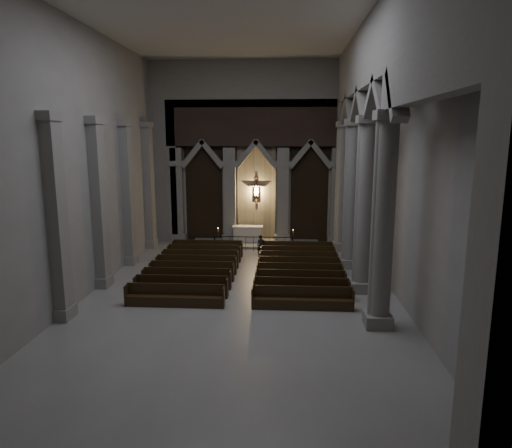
% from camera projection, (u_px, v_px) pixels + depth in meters
% --- Properties ---
extents(room, '(24.00, 24.10, 12.00)m').
position_uv_depth(room, '(239.00, 124.00, 18.74)').
color(room, gray).
rests_on(room, ground).
extents(sanctuary_wall, '(14.00, 0.77, 12.00)m').
position_uv_depth(sanctuary_wall, '(256.00, 144.00, 30.24)').
color(sanctuary_wall, gray).
rests_on(sanctuary_wall, ground).
extents(right_arcade, '(1.00, 24.00, 12.00)m').
position_uv_depth(right_arcade, '(369.00, 120.00, 19.67)').
color(right_arcade, gray).
rests_on(right_arcade, ground).
extents(left_pilasters, '(0.60, 13.00, 8.03)m').
position_uv_depth(left_pilasters, '(115.00, 200.00, 23.28)').
color(left_pilasters, gray).
rests_on(left_pilasters, ground).
extents(sanctuary_step, '(8.50, 2.60, 0.15)m').
position_uv_depth(sanctuary_step, '(255.00, 244.00, 30.55)').
color(sanctuary_step, gray).
rests_on(sanctuary_step, ground).
extents(altar, '(2.04, 0.82, 1.03)m').
position_uv_depth(altar, '(248.00, 233.00, 30.88)').
color(altar, beige).
rests_on(altar, sanctuary_step).
extents(altar_rail, '(5.00, 0.09, 0.98)m').
position_uv_depth(altar_rail, '(253.00, 241.00, 28.63)').
color(altar_rail, black).
rests_on(altar_rail, ground).
extents(candle_stand_left, '(0.23, 0.23, 1.34)m').
position_uv_depth(candle_stand_left, '(218.00, 243.00, 29.51)').
color(candle_stand_left, '#A78333').
rests_on(candle_stand_left, ground).
extents(candle_stand_right, '(0.21, 0.21, 1.24)m').
position_uv_depth(candle_stand_right, '(293.00, 243.00, 29.53)').
color(candle_stand_right, '#A78333').
rests_on(candle_stand_right, ground).
extents(pews, '(9.65, 8.84, 0.95)m').
position_uv_depth(pews, '(246.00, 272.00, 23.35)').
color(pews, black).
rests_on(pews, ground).
extents(worshipper, '(0.51, 0.37, 1.30)m').
position_uv_depth(worshipper, '(261.00, 246.00, 27.42)').
color(worshipper, black).
rests_on(worshipper, ground).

